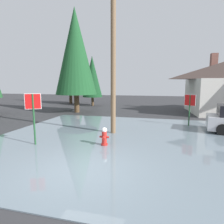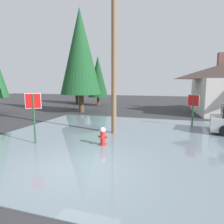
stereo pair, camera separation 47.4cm
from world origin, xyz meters
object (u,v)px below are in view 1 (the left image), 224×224
fire_hydrant (104,137)px  pine_tree_short_left (70,68)px  stop_sign_far (190,104)px  pine_tree_mid_left (75,52)px  stop_sign_near (33,109)px  pine_tree_tall_left (92,77)px  utility_pole (113,43)px

fire_hydrant → pine_tree_short_left: (-9.99, 17.11, 4.51)m
stop_sign_far → pine_tree_mid_left: pine_tree_mid_left is taller
stop_sign_near → pine_tree_tall_left: 16.31m
fire_hydrant → pine_tree_mid_left: bearing=120.7°
pine_tree_mid_left → stop_sign_near: bearing=-76.3°
fire_hydrant → utility_pole: bearing=93.5°
stop_sign_near → pine_tree_mid_left: bearing=103.7°
pine_tree_mid_left → pine_tree_tall_left: bearing=94.5°
stop_sign_far → stop_sign_near: bearing=-140.8°
stop_sign_near → utility_pole: bearing=44.6°
utility_pole → pine_tree_short_left: utility_pole is taller
stop_sign_far → pine_tree_tall_left: 14.45m
fire_hydrant → utility_pole: utility_pole is taller
fire_hydrant → stop_sign_far: 6.97m
stop_sign_far → fire_hydrant: bearing=-128.6°
pine_tree_short_left → utility_pole: bearing=-56.4°
utility_pole → pine_tree_short_left: size_ratio=1.14×
stop_sign_near → fire_hydrant: 3.44m
stop_sign_near → stop_sign_far: size_ratio=1.13×
stop_sign_near → stop_sign_far: bearing=39.2°
stop_sign_near → stop_sign_far: 9.59m
fire_hydrant → stop_sign_far: stop_sign_far is taller
stop_sign_near → fire_hydrant: bearing=12.3°
utility_pole → fire_hydrant: bearing=-86.5°
pine_tree_tall_left → utility_pole: bearing=-65.6°
stop_sign_far → pine_tree_tall_left: pine_tree_tall_left is taller
utility_pole → stop_sign_far: 6.43m
pine_tree_short_left → pine_tree_mid_left: bearing=-60.2°
stop_sign_far → pine_tree_short_left: 18.80m
utility_pole → pine_tree_tall_left: (-5.90, 12.98, -1.30)m
stop_sign_far → pine_tree_mid_left: bearing=157.9°
stop_sign_near → pine_tree_short_left: 19.34m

